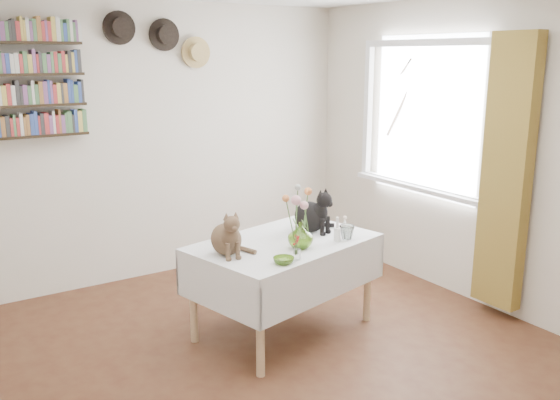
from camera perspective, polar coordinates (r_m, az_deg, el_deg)
room at (r=3.55m, az=0.96°, el=1.14°), size 4.08×4.58×2.58m
window at (r=5.40m, az=13.70°, el=6.68°), size 0.12×1.52×1.32m
curtain at (r=4.81m, az=20.95°, el=2.35°), size 0.12×0.38×2.10m
dining_table at (r=4.39m, az=0.38°, el=-6.14°), size 1.48×1.12×0.71m
tabby_cat at (r=4.02m, az=-5.22°, el=-2.98°), size 0.26×0.31×0.33m
black_cat at (r=4.53m, az=2.89°, el=-0.84°), size 0.32×0.36×0.35m
flower_vase at (r=4.15m, az=1.98°, el=-3.41°), size 0.25×0.25×0.19m
green_bowl at (r=3.87m, az=0.35°, el=-5.84°), size 0.15×0.15×0.04m
drinking_glass at (r=4.39m, az=6.46°, el=-3.11°), size 0.14×0.14×0.10m
candlestick at (r=4.33m, az=5.53°, el=-3.20°), size 0.05×0.05×0.18m
berry_jar at (r=3.91m, az=1.64°, el=-4.61°), size 0.05×0.05×0.19m
porcelain_figurine at (r=4.67m, az=6.24°, el=-2.17°), size 0.05×0.05×0.10m
flower_bouquet at (r=4.10m, az=1.89°, el=-0.03°), size 0.17×0.12×0.39m
bookshelf_unit at (r=5.11m, az=-23.99°, el=10.55°), size 1.00×0.16×0.91m
wall_hats at (r=5.46m, az=-11.32°, el=14.99°), size 0.98×0.09×0.48m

